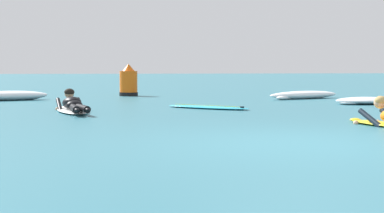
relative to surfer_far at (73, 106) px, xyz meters
name	(u,v)px	position (x,y,z in m)	size (l,w,h in m)	color
ground_plane	(191,101)	(3.14, 4.09, -0.14)	(120.00, 120.00, 0.00)	#2D6B7A
surfer_far	(73,106)	(0.00, 0.00, 0.00)	(0.95, 2.56, 0.54)	white
drifting_surfboard	(208,107)	(3.04, 0.81, -0.10)	(1.97, 1.95, 0.16)	#2DB2D1
whitewater_front	(304,95)	(6.63, 4.72, -0.03)	(2.58, 1.56, 0.23)	white
whitewater_mid_left	(9,96)	(-1.96, 5.06, -0.01)	(2.31, 1.41, 0.27)	white
whitewater_back	(365,101)	(7.34, 1.95, -0.05)	(1.70, 1.18, 0.18)	white
channel_marker_buoy	(129,83)	(1.53, 7.30, 0.29)	(0.61, 0.61, 1.05)	#EA5B0F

